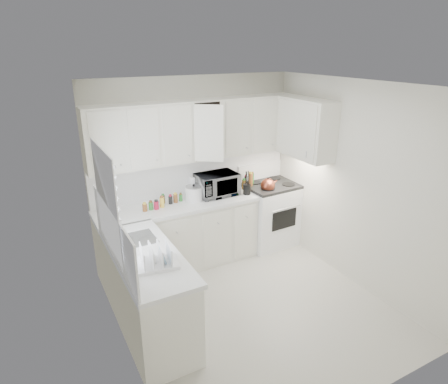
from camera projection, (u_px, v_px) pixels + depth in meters
floor at (251, 306)px, 4.72m from camera, size 3.20×3.20×0.00m
ceiling at (258, 85)px, 3.80m from camera, size 3.20×3.20×0.00m
wall_back at (194, 169)px, 5.58m from camera, size 3.00×0.00×3.00m
wall_front at (368, 280)px, 2.94m from camera, size 3.00×0.00×3.00m
wall_left at (117, 238)px, 3.59m from camera, size 0.00×3.20×3.20m
wall_right at (354, 186)px, 4.92m from camera, size 0.00×3.20×3.20m
window_blinds at (108, 200)px, 3.80m from camera, size 0.06×0.96×1.06m
lower_cabinets_back at (179, 237)px, 5.46m from camera, size 2.22×0.60×0.90m
lower_cabinets_left at (148, 294)px, 4.19m from camera, size 0.60×1.60×0.90m
countertop_back at (178, 206)px, 5.28m from camera, size 2.24×0.64×0.05m
countertop_left at (146, 255)px, 4.03m from camera, size 0.64×1.62×0.05m
backsplash_back at (195, 174)px, 5.59m from camera, size 2.98×0.02×0.55m
backsplash_left at (114, 236)px, 3.79m from camera, size 0.02×1.60×0.55m
upper_cabinets_back at (199, 159)px, 5.37m from camera, size 3.00×0.33×0.80m
upper_cabinets_right at (304, 157)px, 5.45m from camera, size 0.33×0.90×0.80m
sink at (135, 230)px, 4.26m from camera, size 0.42×0.38×0.30m
stove at (271, 205)px, 6.05m from camera, size 0.85×0.71×1.26m
tea_kettle at (268, 184)px, 5.69m from camera, size 0.31×0.28×0.24m
frying_pan at (275, 180)px, 6.14m from camera, size 0.44×0.55×0.04m
microwave at (217, 182)px, 5.52m from camera, size 0.59×0.34×0.39m
rice_cooker at (194, 192)px, 5.36m from camera, size 0.27×0.27×0.23m
paper_towel at (194, 186)px, 5.56m from camera, size 0.12×0.12×0.27m
utensil_crock at (247, 182)px, 5.56m from camera, size 0.14×0.14×0.36m
dish_rack at (155, 254)px, 3.76m from camera, size 0.47×0.38×0.24m
spice_left_0 at (142, 202)px, 5.15m from camera, size 0.06×0.06×0.13m
spice_left_1 at (149, 204)px, 5.11m from camera, size 0.06×0.06×0.13m
spice_left_2 at (153, 200)px, 5.22m from camera, size 0.06×0.06×0.13m
spice_left_3 at (160, 202)px, 5.18m from camera, size 0.06×0.06×0.13m
spice_left_4 at (163, 198)px, 5.28m from camera, size 0.06×0.06×0.13m
spice_left_5 at (171, 200)px, 5.24m from camera, size 0.06×0.06×0.13m
spice_left_6 at (174, 197)px, 5.35m from camera, size 0.06×0.06×0.13m
spice_left_7 at (181, 198)px, 5.31m from camera, size 0.06×0.06×0.13m
sauce_right_0 at (234, 183)px, 5.81m from camera, size 0.06×0.06×0.19m
sauce_right_1 at (239, 183)px, 5.78m from camera, size 0.06×0.06×0.19m
sauce_right_2 at (240, 181)px, 5.86m from camera, size 0.06×0.06×0.19m
sauce_right_3 at (246, 182)px, 5.83m from camera, size 0.06×0.06×0.19m
sauce_right_4 at (247, 180)px, 5.90m from camera, size 0.06×0.06×0.19m
sauce_right_5 at (252, 181)px, 5.88m from camera, size 0.06×0.06×0.19m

